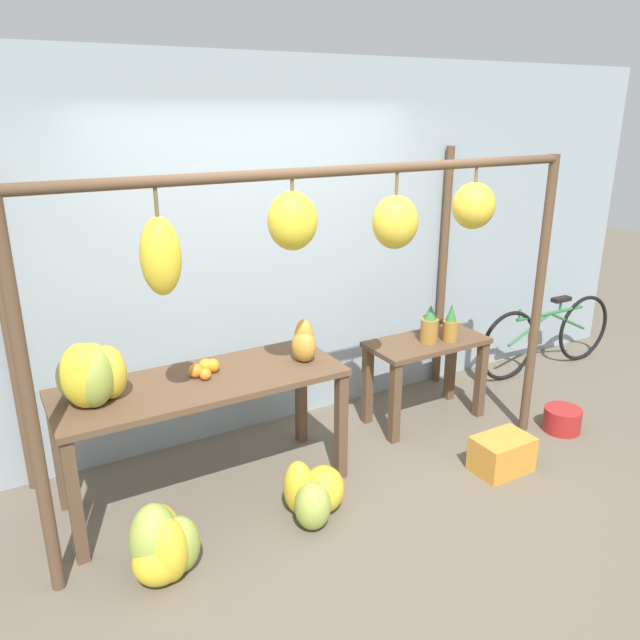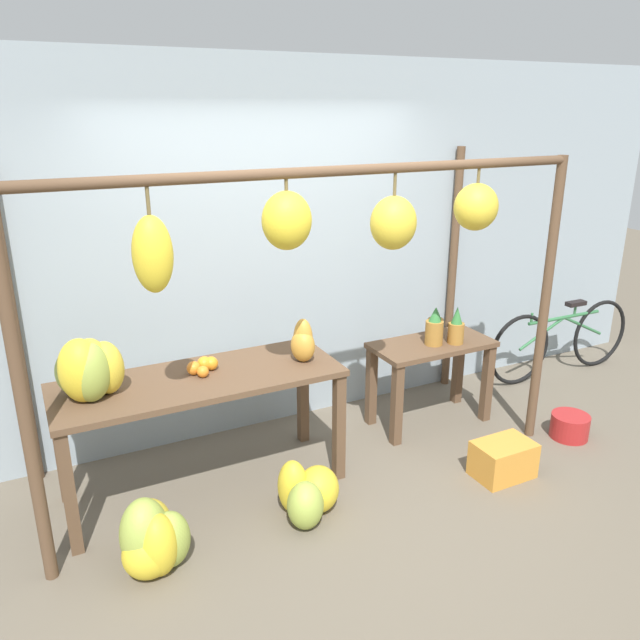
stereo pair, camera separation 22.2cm
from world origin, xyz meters
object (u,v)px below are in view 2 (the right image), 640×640
object	(u,v)px
fruit_crate_white	(503,459)
blue_bucket	(570,426)
banana_pile_ground_right	(308,493)
banana_pile_ground_left	(152,539)
papaya_pile	(303,343)
banana_pile_on_table	(88,370)
orange_pile	(203,366)
pineapple_cluster	(441,328)
parked_bicycle	(561,340)

from	to	relation	value
fruit_crate_white	blue_bucket	distance (m)	0.86
banana_pile_ground_right	fruit_crate_white	distance (m)	1.42
banana_pile_ground_left	papaya_pile	bearing A→B (deg)	25.52
banana_pile_on_table	orange_pile	distance (m)	0.71
orange_pile	banana_pile_ground_right	distance (m)	1.04
pineapple_cluster	parked_bicycle	distance (m)	1.71
blue_bucket	parked_bicycle	size ratio (longest dim) A/B	0.17
banana_pile_ground_left	papaya_pile	distance (m)	1.52
pineapple_cluster	banana_pile_ground_right	world-z (taller)	pineapple_cluster
orange_pile	pineapple_cluster	bearing A→B (deg)	0.12
pineapple_cluster	papaya_pile	xyz separation A→B (m)	(-1.24, -0.12, 0.13)
blue_bucket	papaya_pile	bearing A→B (deg)	164.73
blue_bucket	pineapple_cluster	bearing A→B (deg)	139.55
banana_pile_on_table	banana_pile_ground_right	distance (m)	1.52
banana_pile_on_table	papaya_pile	distance (m)	1.36
fruit_crate_white	banana_pile_on_table	bearing A→B (deg)	162.84
banana_pile_ground_left	blue_bucket	world-z (taller)	banana_pile_ground_left
banana_pile_on_table	fruit_crate_white	xyz separation A→B (m)	(2.54, -0.78, -0.86)
parked_bicycle	papaya_pile	size ratio (longest dim) A/B	5.71
banana_pile_on_table	banana_pile_ground_right	bearing A→B (deg)	-27.04
banana_pile_ground_left	blue_bucket	distance (m)	3.21
fruit_crate_white	papaya_pile	size ratio (longest dim) A/B	1.37
fruit_crate_white	parked_bicycle	world-z (taller)	parked_bicycle
banana_pile_on_table	pineapple_cluster	world-z (taller)	banana_pile_on_table
blue_bucket	parked_bicycle	world-z (taller)	parked_bicycle
banana_pile_ground_left	orange_pile	bearing A→B (deg)	51.95
banana_pile_on_table	parked_bicycle	bearing A→B (deg)	4.32
orange_pile	banana_pile_ground_left	world-z (taller)	orange_pile
blue_bucket	parked_bicycle	xyz separation A→B (m)	(0.85, 0.92, 0.26)
orange_pile	pineapple_cluster	size ratio (longest dim) A/B	0.70
banana_pile_on_table	blue_bucket	bearing A→B (deg)	-10.15
orange_pile	pineapple_cluster	distance (m)	1.90
banana_pile_ground_left	parked_bicycle	xyz separation A→B (m)	(4.06, 0.94, 0.17)
banana_pile_ground_right	parked_bicycle	bearing A→B (deg)	16.18
banana_pile_on_table	banana_pile_ground_left	size ratio (longest dim) A/B	0.99
banana_pile_on_table	banana_pile_ground_left	distance (m)	1.03
banana_pile_ground_right	blue_bucket	world-z (taller)	banana_pile_ground_right
banana_pile_ground_right	papaya_pile	distance (m)	0.97
papaya_pile	banana_pile_on_table	bearing A→B (deg)	177.78
fruit_crate_white	pineapple_cluster	bearing A→B (deg)	86.17
banana_pile_ground_left	banana_pile_ground_right	size ratio (longest dim) A/B	0.93
orange_pile	blue_bucket	world-z (taller)	orange_pile
fruit_crate_white	banana_pile_ground_left	bearing A→B (deg)	176.07
banana_pile_on_table	blue_bucket	xyz separation A→B (m)	(3.37, -0.60, -0.90)
banana_pile_on_table	banana_pile_ground_left	xyz separation A→B (m)	(0.16, -0.62, -0.80)
papaya_pile	banana_pile_ground_right	bearing A→B (deg)	-112.91
banana_pile_on_table	fruit_crate_white	bearing A→B (deg)	-17.16
blue_bucket	banana_pile_on_table	bearing A→B (deg)	169.85
pineapple_cluster	fruit_crate_white	xyz separation A→B (m)	(-0.06, -0.85, -0.69)
parked_bicycle	banana_pile_on_table	bearing A→B (deg)	-175.68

